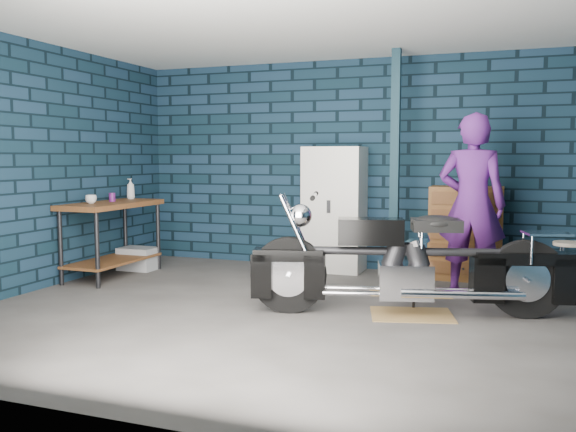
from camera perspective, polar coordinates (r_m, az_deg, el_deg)
name	(u,v)px	position (r m, az deg, el deg)	size (l,w,h in m)	color
ground	(296,314)	(5.72, 0.71, -9.17)	(6.00, 6.00, 0.00)	#534F4D
room_walls	(314,111)	(6.07, 2.49, 9.79)	(6.02, 5.01, 2.71)	black
support_post	(395,166)	(7.28, 9.97, 4.65)	(0.10, 0.10, 2.70)	#102934
workbench	(113,240)	(7.69, -16.10, -2.13)	(0.60, 1.40, 0.91)	brown
drip_mat	(412,315)	(5.80, 11.50, -9.03)	(0.74, 0.56, 0.01)	olive
motorcycle	(413,255)	(5.69, 11.61, -3.61)	(2.54, 0.69, 1.12)	black
person	(472,204)	(6.71, 16.82, 1.05)	(0.70, 0.46, 1.91)	#531D6F
storage_bin	(138,259)	(8.13, -13.84, -3.89)	(0.46, 0.33, 0.29)	gray
locker	(334,209)	(7.77, 4.36, 0.64)	(0.74, 0.53, 1.58)	silver
tool_chest	(466,233)	(7.52, 16.28, -1.55)	(0.83, 0.46, 1.11)	brown
shop_stool	(567,268)	(7.09, 24.69, -4.48)	(0.31, 0.31, 0.56)	beige
cup_a	(91,199)	(7.47, -17.95, 1.50)	(0.13, 0.13, 0.10)	beige
mug_purple	(112,197)	(7.73, -16.13, 1.69)	(0.08, 0.08, 0.11)	#56175F
bottle	(131,189)	(8.16, -14.51, 2.49)	(0.10, 0.10, 0.27)	gray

